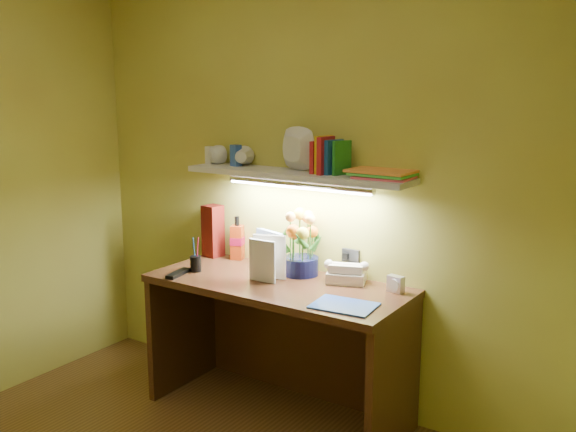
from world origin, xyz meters
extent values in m
cube|color=#311F0D|center=(0.00, 1.20, 0.38)|extent=(1.40, 0.60, 0.75)
cube|color=silver|center=(0.59, 1.39, 0.79)|extent=(0.09, 0.06, 0.08)
cube|color=#5B120C|center=(-0.62, 1.42, 0.91)|extent=(0.11, 0.11, 0.31)
cylinder|color=black|center=(-0.49, 1.11, 0.82)|extent=(0.07, 0.07, 0.15)
cube|color=black|center=(-0.52, 1.00, 0.76)|extent=(0.08, 0.19, 0.02)
cube|color=blue|center=(0.48, 1.06, 0.75)|extent=(0.31, 0.24, 0.01)
imported|color=white|center=(-0.15, 1.19, 0.87)|extent=(0.18, 0.08, 0.24)
imported|color=silver|center=(-0.15, 1.16, 0.86)|extent=(0.17, 0.02, 0.23)
cube|color=silver|center=(0.00, 1.38, 1.30)|extent=(1.30, 0.25, 0.03)
imported|color=silver|center=(-0.58, 1.37, 1.36)|extent=(0.14, 0.14, 0.09)
imported|color=silver|center=(-0.37, 1.37, 1.37)|extent=(0.15, 0.15, 0.10)
imported|color=silver|center=(-0.03, 1.38, 1.34)|extent=(0.28, 0.28, 0.06)
cube|color=silver|center=(-0.62, 1.41, 1.37)|extent=(0.05, 0.04, 0.10)
cube|color=blue|center=(-0.42, 1.40, 1.38)|extent=(0.06, 0.06, 0.12)
cube|color=#AD1922|center=(0.12, 1.39, 1.40)|extent=(0.02, 0.11, 0.17)
cube|color=gold|center=(0.16, 1.40, 1.41)|extent=(0.04, 0.12, 0.20)
cube|color=#16549A|center=(0.22, 1.40, 1.40)|extent=(0.05, 0.13, 0.18)
cube|color=#218126|center=(0.26, 1.40, 1.40)|extent=(0.06, 0.11, 0.17)
cube|color=#AD1922|center=(0.18, 1.38, 1.41)|extent=(0.03, 0.14, 0.19)
cube|color=#F54E6C|center=(0.50, 1.40, 1.32)|extent=(0.28, 0.21, 0.01)
cube|color=#4CD64A|center=(0.49, 1.41, 1.33)|extent=(0.30, 0.23, 0.01)
cube|color=#FF993F|center=(0.48, 1.42, 1.35)|extent=(0.33, 0.25, 0.01)
camera|label=1|loc=(1.83, -1.47, 1.75)|focal=40.00mm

